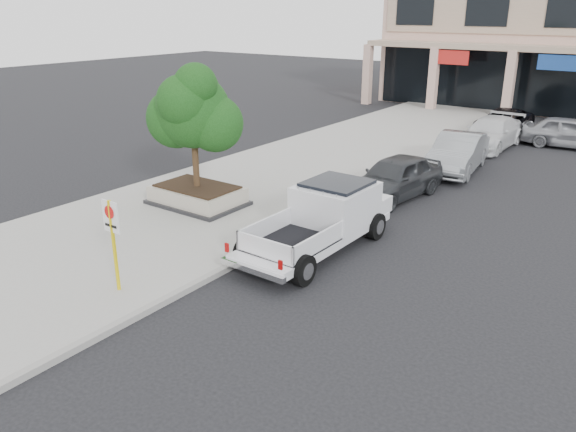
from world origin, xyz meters
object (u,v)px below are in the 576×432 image
object	(u,v)px
no_parking_sign	(113,233)
curb_car_c	(490,133)
planter	(198,195)
lot_car_a	(570,133)
curb_car_d	(504,122)
planter_tree	(199,111)
curb_car_b	(458,153)
pickup_truck	(316,221)
curb_car_a	(395,177)

from	to	relation	value
no_parking_sign	curb_car_c	world-z (taller)	no_parking_sign
planter	no_parking_sign	world-z (taller)	no_parking_sign
planter	lot_car_a	xyz separation A→B (m)	(8.65, 17.53, 0.30)
curb_car_d	lot_car_a	world-z (taller)	lot_car_a
planter_tree	lot_car_a	bearing A→B (deg)	63.90
planter_tree	curb_car_d	bearing A→B (deg)	75.39
curb_car_b	curb_car_c	world-z (taller)	curb_car_b
pickup_truck	curb_car_b	world-z (taller)	pickup_truck
no_parking_sign	curb_car_d	distance (m)	24.72
no_parking_sign	pickup_truck	xyz separation A→B (m)	(2.43, 5.06, -0.71)
lot_car_a	curb_car_d	bearing A→B (deg)	66.06
pickup_truck	lot_car_a	world-z (taller)	pickup_truck
no_parking_sign	curb_car_d	world-z (taller)	no_parking_sign
planter_tree	no_parking_sign	world-z (taller)	planter_tree
planter_tree	curb_car_a	distance (m)	7.46
planter_tree	curb_car_c	size ratio (longest dim) A/B	0.77
planter	pickup_truck	distance (m)	5.45
no_parking_sign	curb_car_c	xyz separation A→B (m)	(2.47, 20.91, -0.88)
curb_car_d	lot_car_a	distance (m)	3.87
curb_car_a	lot_car_a	distance (m)	12.94
pickup_truck	curb_car_d	bearing A→B (deg)	91.95
curb_car_a	curb_car_d	size ratio (longest dim) A/B	0.92
planter	curb_car_a	distance (m)	7.19
lot_car_a	curb_car_a	bearing A→B (deg)	160.25
curb_car_d	lot_car_a	size ratio (longest dim) A/B	1.09
planter	curb_car_d	bearing A→B (deg)	75.12
curb_car_d	curb_car_b	bearing A→B (deg)	-85.64
pickup_truck	curb_car_c	world-z (taller)	pickup_truck
curb_car_a	curb_car_b	xyz separation A→B (m)	(0.59, 4.85, 0.03)
no_parking_sign	curb_car_c	distance (m)	21.08
pickup_truck	curb_car_d	xyz separation A→B (m)	(-0.37, 19.56, -0.23)
planter_tree	no_parking_sign	bearing A→B (deg)	-64.42
planter	lot_car_a	world-z (taller)	lot_car_a
no_parking_sign	lot_car_a	world-z (taller)	no_parking_sign
planter_tree	pickup_truck	bearing A→B (deg)	-9.04
planter	curb_car_b	xyz separation A→B (m)	(5.65, 9.95, 0.33)
no_parking_sign	lot_car_a	xyz separation A→B (m)	(5.69, 23.27, -0.86)
curb_car_a	curb_car_d	distance (m)	13.77
curb_car_a	lot_car_a	bearing A→B (deg)	81.54
curb_car_a	planter_tree	bearing A→B (deg)	-127.16
planter_tree	lot_car_a	world-z (taller)	planter_tree
no_parking_sign	lot_car_a	distance (m)	23.97
no_parking_sign	planter_tree	bearing A→B (deg)	115.58
curb_car_a	pickup_truck	bearing A→B (deg)	-79.03
curb_car_b	planter	bearing A→B (deg)	-126.35
curb_car_a	curb_car_c	bearing A→B (deg)	95.53
curb_car_c	no_parking_sign	bearing A→B (deg)	-94.64
planter	planter_tree	world-z (taller)	planter_tree
no_parking_sign	lot_car_a	bearing A→B (deg)	76.26
curb_car_c	curb_car_d	distance (m)	3.73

